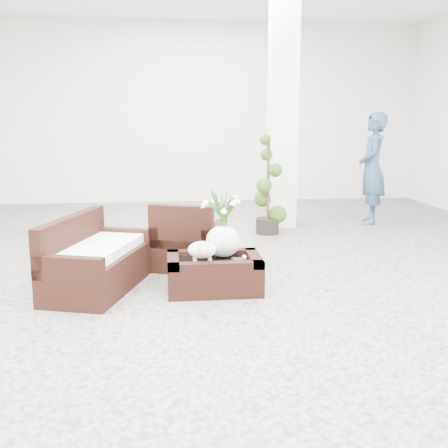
{
  "coord_description": "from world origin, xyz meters",
  "views": [
    {
      "loc": [
        -0.57,
        -5.39,
        1.67
      ],
      "look_at": [
        0.0,
        -0.1,
        0.62
      ],
      "focal_mm": 43.51,
      "sensor_mm": 36.0,
      "label": 1
    }
  ],
  "objects": [
    {
      "name": "ground",
      "position": [
        0.0,
        0.0,
        0.0
      ],
      "size": [
        11.0,
        11.0,
        0.0
      ],
      "primitive_type": "plane",
      "color": "gray",
      "rests_on": "ground"
    },
    {
      "name": "column",
      "position": [
        1.2,
        2.8,
        1.75
      ],
      "size": [
        0.4,
        0.4,
        3.5
      ],
      "primitive_type": "cube",
      "color": "white",
      "rests_on": "ground"
    },
    {
      "name": "coffee_table",
      "position": [
        -0.12,
        -0.31,
        0.16
      ],
      "size": [
        0.9,
        0.6,
        0.31
      ],
      "primitive_type": "cube",
      "color": "black",
      "rests_on": "ground"
    },
    {
      "name": "sheep_figurine",
      "position": [
        -0.24,
        -0.41,
        0.42
      ],
      "size": [
        0.28,
        0.23,
        0.21
      ],
      "primitive_type": "ellipsoid",
      "color": "white",
      "rests_on": "coffee_table"
    },
    {
      "name": "planter_narcissus",
      "position": [
        -0.02,
        -0.21,
        0.71
      ],
      "size": [
        0.44,
        0.44,
        0.8
      ],
      "primitive_type": null,
      "color": "white",
      "rests_on": "coffee_table"
    },
    {
      "name": "tealight",
      "position": [
        0.18,
        -0.29,
        0.33
      ],
      "size": [
        0.04,
        0.04,
        0.03
      ],
      "primitive_type": "cylinder",
      "color": "white",
      "rests_on": "coffee_table"
    },
    {
      "name": "armchair",
      "position": [
        -0.32,
        0.55,
        0.38
      ],
      "size": [
        0.9,
        0.88,
        0.75
      ],
      "primitive_type": "cube",
      "rotation": [
        0.0,
        0.0,
        2.78
      ],
      "color": "black",
      "rests_on": "ground"
    },
    {
      "name": "loveseat",
      "position": [
        -1.25,
        -0.14,
        0.36
      ],
      "size": [
        1.02,
        1.48,
        0.72
      ],
      "primitive_type": "cube",
      "rotation": [
        0.0,
        0.0,
        1.27
      ],
      "color": "black",
      "rests_on": "ground"
    },
    {
      "name": "topiary",
      "position": [
        0.89,
        2.26,
        0.7
      ],
      "size": [
        0.37,
        0.37,
        1.41
      ],
      "primitive_type": null,
      "color": "#284516",
      "rests_on": "ground"
    },
    {
      "name": "shopper",
      "position": [
        2.67,
        2.86,
        0.88
      ],
      "size": [
        0.6,
        0.74,
        1.75
      ],
      "primitive_type": "imported",
      "rotation": [
        0.0,
        0.0,
        -1.9
      ],
      "color": "navy",
      "rests_on": "ground"
    }
  ]
}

